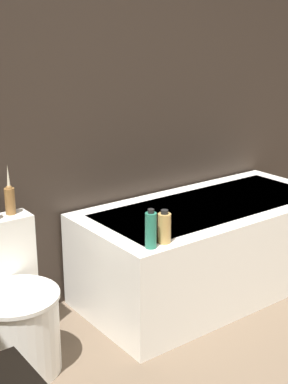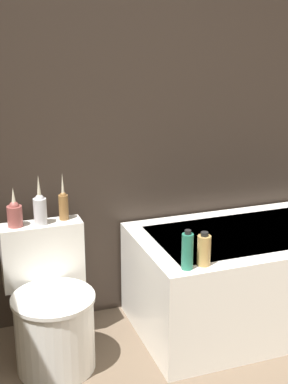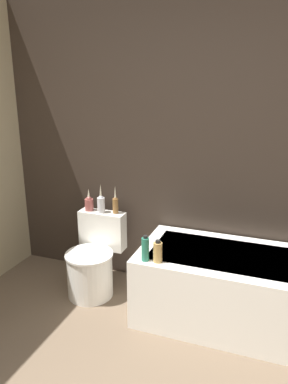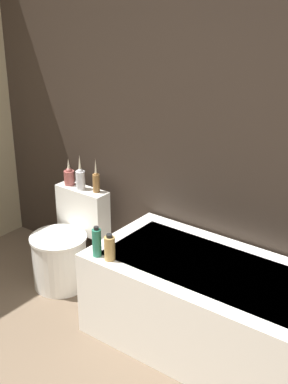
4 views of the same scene
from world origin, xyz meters
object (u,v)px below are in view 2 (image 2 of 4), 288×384
Objects in this scene: vase_bronze at (63,204)px; shampoo_bottle_tall at (187,251)px; vase_silver at (40,208)px; shampoo_bottle_short at (204,250)px; toilet at (52,312)px; bathtub at (273,272)px; vase_gold at (15,213)px.

vase_bronze is 0.74m from shampoo_bottle_tall.
vase_silver reaches higher than shampoo_bottle_short.
vase_silver is 1.03× the size of vase_bronze.
shampoo_bottle_short is (0.71, -0.30, 0.37)m from toilet.
bathtub is at bearing -8.47° from vase_silver.
vase_gold is (-0.13, 0.21, 0.49)m from toilet.
vase_silver reaches higher than shampoo_bottle_tall.
shampoo_bottle_tall is (0.62, -0.51, -0.12)m from vase_silver.
vase_bronze reaches higher than vase_gold.
vase_bronze is at bearing 3.75° from vase_gold.
shampoo_bottle_tall is (0.62, -0.32, 0.38)m from toilet.
bathtub is 6.37× the size of vase_bronze.
shampoo_bottle_tall is (0.49, -0.54, -0.12)m from vase_bronze.
shampoo_bottle_short reaches higher than bathtub.
vase_bronze is at bearing 137.59° from shampoo_bottle_short.
vase_bronze is (0.13, 0.03, -0.00)m from vase_silver.
bathtub is 7.91× the size of vase_gold.
shampoo_bottle_tall reaches higher than bathtub.
vase_silver reaches higher than bathtub.
shampoo_bottle_tall is at bearing -48.08° from vase_bronze.
vase_bronze is (0.26, 0.02, 0.01)m from vase_gold.
vase_silver reaches higher than vase_bronze.
shampoo_bottle_short reaches higher than toilet.
shampoo_bottle_short is at bearing -35.16° from vase_silver.
bathtub is 6.19× the size of vase_silver.
toilet is 0.57m from vase_bronze.
bathtub is at bearing 23.87° from shampoo_bottle_tall.
vase_bronze is at bearing 60.05° from toilet.
toilet is 2.61× the size of vase_silver.
toilet is 0.86m from shampoo_bottle_short.
shampoo_bottle_tall reaches higher than shampoo_bottle_short.
vase_gold is at bearing 144.89° from shampoo_bottle_tall.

